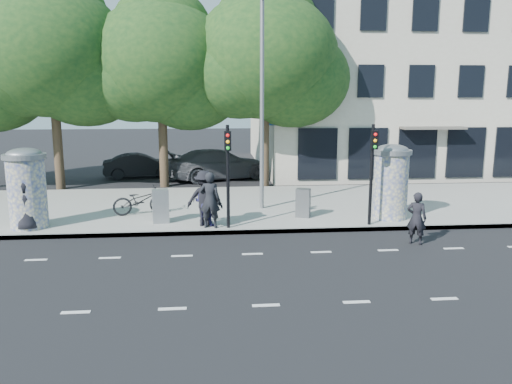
{
  "coord_description": "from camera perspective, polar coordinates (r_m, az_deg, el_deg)",
  "views": [
    {
      "loc": [
        -1.11,
        -12.25,
        4.42
      ],
      "look_at": [
        0.29,
        3.5,
        1.41
      ],
      "focal_mm": 35.0,
      "sensor_mm": 36.0,
      "label": 1
    }
  ],
  "objects": [
    {
      "name": "bicycle",
      "position": [
        18.88,
        -13.06,
        -0.93
      ],
      "size": [
        1.26,
        2.12,
        1.05
      ],
      "primitive_type": "imported",
      "rotation": [
        0.0,
        0.0,
        1.87
      ],
      "color": "black",
      "rests_on": "sidewalk"
    },
    {
      "name": "ped_d",
      "position": [
        16.8,
        -5.9,
        -0.72
      ],
      "size": [
        1.32,
        0.92,
        1.87
      ],
      "primitive_type": "imported",
      "rotation": [
        0.0,
        0.0,
        2.94
      ],
      "color": "black",
      "rests_on": "sidewalk"
    },
    {
      "name": "cabinet_right",
      "position": [
        18.06,
        5.41,
        -1.25
      ],
      "size": [
        0.59,
        0.52,
        1.04
      ],
      "primitive_type": "cube",
      "rotation": [
        0.0,
        0.0,
        -0.37
      ],
      "color": "#5C5E60",
      "rests_on": "sidewalk"
    },
    {
      "name": "ped_e",
      "position": [
        16.95,
        -5.65,
        -1.01
      ],
      "size": [
        1.07,
        0.77,
        1.64
      ],
      "primitive_type": "imported",
      "rotation": [
        0.0,
        0.0,
        2.89
      ],
      "color": "slate",
      "rests_on": "sidewalk"
    },
    {
      "name": "ped_c",
      "position": [
        16.89,
        -5.81,
        -1.15
      ],
      "size": [
        0.95,
        0.87,
        1.59
      ],
      "primitive_type": "imported",
      "rotation": [
        0.0,
        0.0,
        2.72
      ],
      "color": "#1F1F4D",
      "rests_on": "sidewalk"
    },
    {
      "name": "lane_dash_far",
      "position": [
        14.39,
        -0.41,
        -7.1
      ],
      "size": [
        32.0,
        0.12,
        0.01
      ],
      "primitive_type": "cube",
      "color": "silver",
      "rests_on": "ground"
    },
    {
      "name": "ad_column_left",
      "position": [
        18.05,
        -24.72,
        0.6
      ],
      "size": [
        1.36,
        1.36,
        2.65
      ],
      "color": "beige",
      "rests_on": "sidewalk"
    },
    {
      "name": "ped_b",
      "position": [
        16.5,
        -5.29,
        -0.91
      ],
      "size": [
        0.76,
        0.58,
        1.87
      ],
      "primitive_type": "imported",
      "rotation": [
        0.0,
        0.0,
        2.94
      ],
      "color": "black",
      "rests_on": "sidewalk"
    },
    {
      "name": "ground",
      "position": [
        13.07,
        0.09,
        -8.99
      ],
      "size": [
        120.0,
        120.0,
        0.0
      ],
      "primitive_type": "plane",
      "color": "black",
      "rests_on": "ground"
    },
    {
      "name": "tree_center",
      "position": [
        24.76,
        1.02,
        15.17
      ],
      "size": [
        7.0,
        7.0,
        9.3
      ],
      "color": "#38281C",
      "rests_on": "ground"
    },
    {
      "name": "man_road",
      "position": [
        15.92,
        17.88,
        -2.86
      ],
      "size": [
        0.7,
        0.64,
        1.61
      ],
      "primitive_type": "imported",
      "rotation": [
        0.0,
        0.0,
        2.59
      ],
      "color": "black",
      "rests_on": "ground"
    },
    {
      "name": "curb",
      "position": [
        16.42,
        -1.03,
        -4.56
      ],
      "size": [
        40.0,
        0.1,
        0.16
      ],
      "primitive_type": "cube",
      "color": "slate",
      "rests_on": "ground"
    },
    {
      "name": "cabinet_left",
      "position": [
        17.48,
        -10.86,
        -1.6
      ],
      "size": [
        0.61,
        0.48,
        1.16
      ],
      "primitive_type": "cube",
      "rotation": [
        0.0,
        0.0,
        0.15
      ],
      "color": "gray",
      "rests_on": "sidewalk"
    },
    {
      "name": "car_mid",
      "position": [
        28.62,
        -13.07,
        2.97
      ],
      "size": [
        2.1,
        4.22,
        1.33
      ],
      "primitive_type": "imported",
      "rotation": [
        0.0,
        0.0,
        1.75
      ],
      "color": "black",
      "rests_on": "ground"
    },
    {
      "name": "street_lamp",
      "position": [
        18.98,
        0.71,
        11.91
      ],
      "size": [
        0.25,
        0.93,
        8.0
      ],
      "color": "slate",
      "rests_on": "sidewalk"
    },
    {
      "name": "tree_mid_left",
      "position": [
        25.91,
        -22.4,
        14.6
      ],
      "size": [
        7.2,
        7.2,
        9.57
      ],
      "color": "#38281C",
      "rests_on": "ground"
    },
    {
      "name": "sidewalk",
      "position": [
        20.25,
        -1.82,
        -1.61
      ],
      "size": [
        40.0,
        8.0,
        0.15
      ],
      "primitive_type": "cube",
      "color": "gray",
      "rests_on": "ground"
    },
    {
      "name": "ped_a",
      "position": [
        17.74,
        -24.78,
        -1.39
      ],
      "size": [
        0.86,
        0.61,
        1.67
      ],
      "primitive_type": "imported",
      "rotation": [
        0.0,
        0.0,
        3.24
      ],
      "color": "black",
      "rests_on": "sidewalk"
    },
    {
      "name": "traffic_pole_near",
      "position": [
        16.2,
        -3.23,
        3.0
      ],
      "size": [
        0.22,
        0.31,
        3.4
      ],
      "color": "black",
      "rests_on": "sidewalk"
    },
    {
      "name": "building",
      "position": [
        34.83,
        17.49,
        12.9
      ],
      "size": [
        20.3,
        15.85,
        12.0
      ],
      "color": "#B9AF9B",
      "rests_on": "ground"
    },
    {
      "name": "lane_dash_near",
      "position": [
        11.03,
        1.15,
        -12.83
      ],
      "size": [
        32.0,
        0.12,
        0.01
      ],
      "primitive_type": "cube",
      "color": "silver",
      "rests_on": "ground"
    },
    {
      "name": "traffic_pole_far",
      "position": [
        17.04,
        13.15,
        3.12
      ],
      "size": [
        0.22,
        0.31,
        3.4
      ],
      "color": "black",
      "rests_on": "sidewalk"
    },
    {
      "name": "tree_near_left",
      "position": [
        25.11,
        -10.88,
        14.36
      ],
      "size": [
        6.8,
        6.8,
        8.97
      ],
      "color": "#38281C",
      "rests_on": "ground"
    },
    {
      "name": "ad_column_right",
      "position": [
        18.31,
        15.15,
        1.35
      ],
      "size": [
        1.36,
        1.36,
        2.65
      ],
      "color": "beige",
      "rests_on": "sidewalk"
    },
    {
      "name": "car_right",
      "position": [
        27.27,
        -4.27,
        3.18
      ],
      "size": [
        4.21,
        6.13,
        1.65
      ],
      "primitive_type": "imported",
      "rotation": [
        0.0,
        0.0,
        1.94
      ],
      "color": "#48494E",
      "rests_on": "ground"
    }
  ]
}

